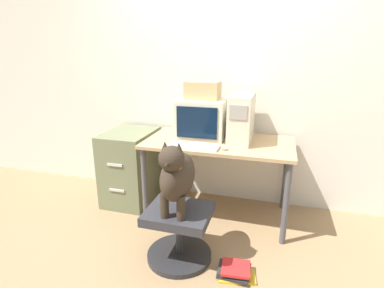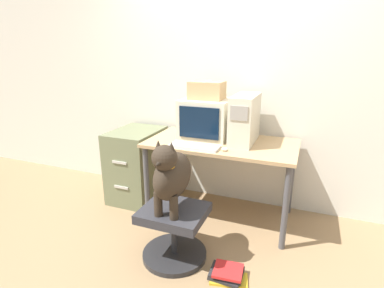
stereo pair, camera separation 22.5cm
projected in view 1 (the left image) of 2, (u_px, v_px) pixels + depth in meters
The scene contains 12 objects.
ground_plane at pixel (209, 234), 2.68m from camera, with size 12.00×12.00×0.00m, color #937551.
wall_back at pixel (229, 79), 3.03m from camera, with size 8.00×0.05×2.60m.
desk at pixel (219, 150), 2.82m from camera, with size 1.36×0.73×0.77m.
crt_monitor at pixel (202, 118), 2.89m from camera, with size 0.46×0.43×0.37m.
pc_tower at pixel (241, 118), 2.74m from camera, with size 0.20×0.50×0.43m.
keyboard at pixel (194, 146), 2.60m from camera, with size 0.43×0.17×0.03m.
computer_mouse at pixel (225, 148), 2.53m from camera, with size 0.06×0.04×0.03m.
office_chair at pixel (179, 232), 2.31m from camera, with size 0.51×0.51×0.42m.
dog at pixel (177, 175), 2.14m from camera, with size 0.22×0.48×0.57m.
filing_cabinet at pixel (131, 167), 3.21m from camera, with size 0.46×0.63×0.77m.
cardboard_box at pixel (203, 90), 2.81m from camera, with size 0.31×0.23×0.17m.
book_stack_floor at pixel (235, 271), 2.17m from camera, with size 0.29×0.22×0.08m.
Camera 1 is at (0.51, -2.27, 1.57)m, focal length 28.00 mm.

